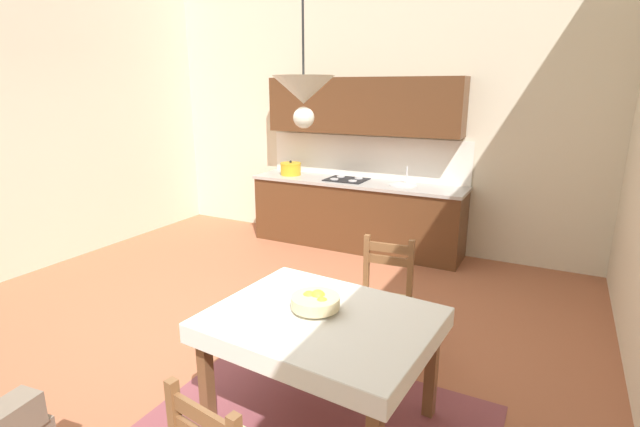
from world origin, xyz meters
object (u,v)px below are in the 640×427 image
(kitchen_cabinetry, at_px, (357,184))
(fruit_bowl, at_px, (316,302))
(dining_chair_kitchen_side, at_px, (383,301))
(pendant_lamp, at_px, (304,92))
(dining_table, at_px, (322,334))

(kitchen_cabinetry, relative_size, fruit_bowl, 9.41)
(dining_chair_kitchen_side, xyz_separation_m, pendant_lamp, (-0.09, -1.09, 1.61))
(dining_table, xyz_separation_m, dining_chair_kitchen_side, (0.05, 0.97, -0.19))
(dining_table, distance_m, dining_chair_kitchen_side, 0.99)
(pendant_lamp, bearing_deg, fruit_bowl, 97.50)
(fruit_bowl, bearing_deg, dining_table, -33.36)
(dining_table, height_order, pendant_lamp, pendant_lamp)
(fruit_bowl, bearing_deg, pendant_lamp, -82.50)
(dining_table, xyz_separation_m, pendant_lamp, (-0.04, -0.13, 1.43))
(kitchen_cabinetry, height_order, fruit_bowl, kitchen_cabinetry)
(fruit_bowl, relative_size, pendant_lamp, 0.37)
(fruit_bowl, distance_m, pendant_lamp, 1.26)
(kitchen_cabinetry, distance_m, fruit_bowl, 3.44)
(kitchen_cabinetry, distance_m, dining_chair_kitchen_side, 2.66)
(dining_table, bearing_deg, pendant_lamp, -107.22)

